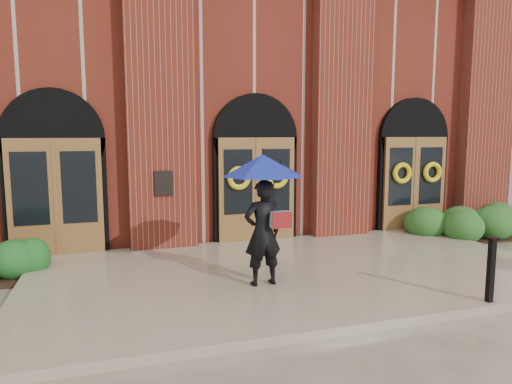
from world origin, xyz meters
name	(u,v)px	position (x,y,z in m)	size (l,w,h in m)	color
ground	(300,279)	(0.00, 0.00, 0.00)	(90.00, 90.00, 0.00)	tan
landing	(297,273)	(0.00, 0.15, 0.07)	(10.00, 5.30, 0.15)	tan
church_building	(206,112)	(0.00, 8.78, 3.50)	(16.20, 12.53, 7.00)	#5F1C14
man_with_umbrella	(263,194)	(-0.91, -0.51, 1.72)	(1.51, 1.51, 2.25)	black
metal_post	(491,268)	(2.18, -2.35, 0.69)	(0.14, 0.14, 1.02)	black
hedge_wall_right	(467,223)	(5.56, 1.85, 0.39)	(3.08, 1.23, 0.79)	#26551E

